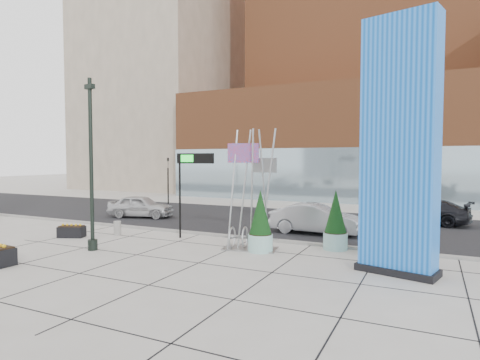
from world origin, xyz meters
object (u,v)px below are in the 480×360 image
at_px(blue_pylon, 400,151).
at_px(overhead_street_sign, 192,166).
at_px(concrete_bollard, 117,228).
at_px(car_silver_mid, 316,219).
at_px(lamp_post, 91,181).
at_px(public_art_sculpture, 250,218).
at_px(car_white_west, 141,206).

xyz_separation_m(blue_pylon, overhead_street_sign, (-9.66, 1.96, -0.61)).
height_order(concrete_bollard, car_silver_mid, car_silver_mid).
xyz_separation_m(lamp_post, overhead_street_sign, (2.62, 3.94, 0.61)).
relative_size(public_art_sculpture, overhead_street_sign, 1.24).
height_order(lamp_post, public_art_sculpture, lamp_post).
bearing_deg(lamp_post, car_silver_mid, 45.88).
bearing_deg(concrete_bollard, car_silver_mid, 27.66).
distance_m(lamp_post, concrete_bollard, 4.40).
bearing_deg(overhead_street_sign, concrete_bollard, -170.51).
bearing_deg(car_white_west, lamp_post, -167.06).
relative_size(public_art_sculpture, concrete_bollard, 7.27).
relative_size(overhead_street_sign, car_silver_mid, 0.89).
bearing_deg(blue_pylon, overhead_street_sign, -176.87).
relative_size(blue_pylon, overhead_street_sign, 2.07).
bearing_deg(car_white_west, concrete_bollard, -165.94).
bearing_deg(concrete_bollard, car_white_west, 118.70).
distance_m(lamp_post, car_white_west, 10.07).
relative_size(blue_pylon, lamp_post, 1.19).
bearing_deg(public_art_sculpture, car_white_west, 142.79).
distance_m(overhead_street_sign, car_white_west, 9.06).
height_order(public_art_sculpture, car_silver_mid, public_art_sculpture).
relative_size(lamp_post, overhead_street_sign, 1.75).
relative_size(blue_pylon, car_white_west, 2.00).
height_order(blue_pylon, car_silver_mid, blue_pylon).
distance_m(lamp_post, public_art_sculpture, 7.10).
xyz_separation_m(blue_pylon, public_art_sculpture, (-6.12, 1.13, -2.88)).
xyz_separation_m(overhead_street_sign, car_silver_mid, (5.14, 4.06, -2.87)).
height_order(blue_pylon, concrete_bollard, blue_pylon).
bearing_deg(car_silver_mid, blue_pylon, -143.72).
relative_size(concrete_bollard, overhead_street_sign, 0.17).
bearing_deg(car_silver_mid, lamp_post, 135.26).
distance_m(public_art_sculpture, car_white_west, 12.07).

